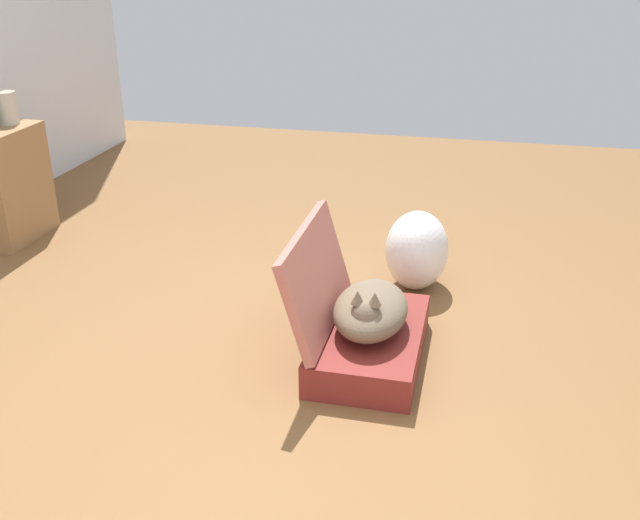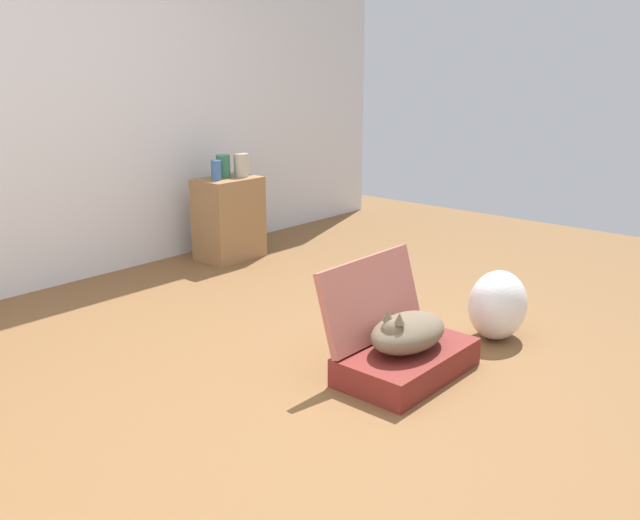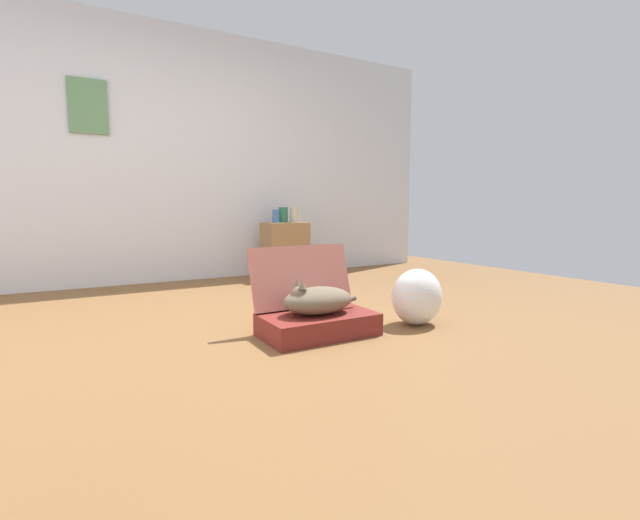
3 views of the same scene
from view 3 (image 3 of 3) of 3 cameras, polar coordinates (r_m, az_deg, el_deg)
The scene contains 10 objects.
ground_plane at distance 2.83m, azimuth -9.21°, elevation -9.04°, with size 7.68×7.68×0.00m, color brown.
wall_back at distance 4.93m, azimuth -19.08°, elevation 12.59°, with size 6.40×0.15×2.60m.
suitcase_base at distance 2.70m, azimuth -0.25°, elevation -8.28°, with size 0.67×0.40×0.13m, color maroon.
suitcase_lid at distance 2.82m, azimuth -2.39°, elevation -2.15°, with size 0.67×0.40×0.04m, color #B26356.
cat at distance 2.66m, azimuth -0.40°, elevation -5.15°, with size 0.52×0.28×0.22m.
plastic_bag_white at distance 2.98m, azimuth 12.33°, elevation -4.64°, with size 0.35×0.29×0.37m, color white.
side_table at distance 4.89m, azimuth -4.51°, elevation 1.28°, with size 0.46×0.33×0.61m, color olive.
vase_tall at distance 4.81m, azimuth -5.71°, elevation 5.63°, with size 0.07×0.07×0.14m, color #38609E.
vase_short at distance 4.90m, azimuth -3.19°, elevation 5.84°, with size 0.11×0.11×0.17m, color #B7AD99.
vase_round at distance 4.91m, azimuth -4.76°, elevation 5.81°, with size 0.10×0.10×0.17m, color #2D7051.
Camera 3 is at (-0.95, -2.55, 0.76)m, focal length 24.93 mm.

